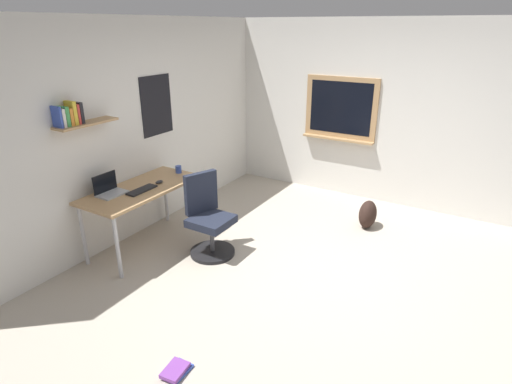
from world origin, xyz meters
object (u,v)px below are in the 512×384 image
(laptop, at_px, (109,189))
(keyboard, at_px, (142,190))
(desk, at_px, (142,194))
(coffee_mug, at_px, (178,169))
(computer_mouse, at_px, (159,182))
(book_stack_on_floor, at_px, (176,370))
(office_chair, at_px, (208,220))
(backpack, at_px, (368,214))

(laptop, distance_m, keyboard, 0.35)
(desk, xyz_separation_m, coffee_mug, (0.61, -0.03, 0.12))
(computer_mouse, bearing_deg, book_stack_on_floor, -135.07)
(keyboard, height_order, computer_mouse, computer_mouse)
(office_chair, bearing_deg, book_stack_on_floor, -151.03)
(backpack, bearing_deg, computer_mouse, 128.59)
(laptop, relative_size, computer_mouse, 2.98)
(laptop, height_order, backpack, laptop)
(desk, relative_size, keyboard, 3.86)
(desk, distance_m, laptop, 0.38)
(office_chair, xyz_separation_m, laptop, (-0.59, 0.90, 0.40))
(office_chair, relative_size, computer_mouse, 9.13)
(keyboard, height_order, coffee_mug, coffee_mug)
(keyboard, relative_size, computer_mouse, 3.56)
(laptop, bearing_deg, book_stack_on_floor, -119.92)
(desk, xyz_separation_m, computer_mouse, (0.21, -0.08, 0.09))
(keyboard, bearing_deg, computer_mouse, -0.00)
(office_chair, distance_m, book_stack_on_floor, 1.89)
(backpack, bearing_deg, desk, 130.85)
(laptop, xyz_separation_m, book_stack_on_floor, (-1.03, -1.80, -0.78))
(computer_mouse, relative_size, coffee_mug, 1.13)
(desk, height_order, computer_mouse, computer_mouse)
(office_chair, distance_m, keyboard, 0.82)
(desk, distance_m, computer_mouse, 0.24)
(backpack, bearing_deg, coffee_mug, 120.41)
(coffee_mug, distance_m, book_stack_on_floor, 2.66)
(desk, relative_size, computer_mouse, 13.74)
(book_stack_on_floor, bearing_deg, desk, 50.47)
(laptop, bearing_deg, desk, -25.66)
(computer_mouse, xyz_separation_m, book_stack_on_floor, (-1.56, -1.56, -0.74))
(desk, relative_size, book_stack_on_floor, 5.79)
(computer_mouse, bearing_deg, office_chair, -84.78)
(computer_mouse, relative_size, backpack, 0.28)
(book_stack_on_floor, bearing_deg, office_chair, 28.97)
(coffee_mug, relative_size, backpack, 0.25)
(desk, bearing_deg, laptop, 154.34)
(laptop, distance_m, book_stack_on_floor, 2.21)
(laptop, relative_size, book_stack_on_floor, 1.26)
(keyboard, xyz_separation_m, computer_mouse, (0.28, -0.00, 0.01))
(desk, relative_size, laptop, 4.61)
(desk, height_order, backpack, desk)
(desk, height_order, keyboard, keyboard)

